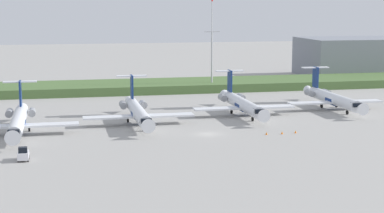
% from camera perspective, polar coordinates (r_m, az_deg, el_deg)
% --- Properties ---
extents(ground_plane, '(500.00, 500.00, 0.00)m').
position_cam_1_polar(ground_plane, '(149.17, -1.22, -0.20)').
color(ground_plane, '#9E9B96').
extents(grass_berm, '(320.00, 20.00, 2.37)m').
position_cam_1_polar(grass_berm, '(181.14, -3.17, 1.87)').
color(grass_berm, '#4C6B38').
rests_on(grass_berm, ground).
extents(regional_jet_nearest, '(22.81, 31.00, 9.00)m').
position_cam_1_polar(regional_jet_nearest, '(124.63, -15.53, -1.26)').
color(regional_jet_nearest, silver).
rests_on(regional_jet_nearest, ground).
extents(regional_jet_second, '(22.81, 31.00, 9.00)m').
position_cam_1_polar(regional_jet_second, '(130.75, -4.95, -0.46)').
color(regional_jet_second, silver).
rests_on(regional_jet_second, ground).
extents(regional_jet_third, '(22.81, 31.00, 9.00)m').
position_cam_1_polar(regional_jet_third, '(141.17, 4.57, 0.27)').
color(regional_jet_third, silver).
rests_on(regional_jet_third, ground).
extents(regional_jet_fourth, '(22.81, 31.00, 9.00)m').
position_cam_1_polar(regional_jet_fourth, '(152.37, 12.66, 0.74)').
color(regional_jet_fourth, silver).
rests_on(regional_jet_fourth, ground).
extents(antenna_mast, '(4.40, 0.50, 25.80)m').
position_cam_1_polar(antenna_mast, '(179.07, 1.82, 4.84)').
color(antenna_mast, '#B2B2B7').
rests_on(antenna_mast, ground).
extents(distant_hangar, '(53.44, 25.39, 13.02)m').
position_cam_1_polar(distant_hangar, '(228.57, 16.53, 4.40)').
color(distant_hangar, gray).
rests_on(distant_hangar, ground).
extents(baggage_tug, '(1.72, 3.20, 2.30)m').
position_cam_1_polar(baggage_tug, '(103.63, -15.10, -4.23)').
color(baggage_tug, silver).
rests_on(baggage_tug, ground).
extents(safety_cone_front_marker, '(0.44, 0.44, 0.55)m').
position_cam_1_polar(safety_cone_front_marker, '(120.47, 6.80, -2.44)').
color(safety_cone_front_marker, orange).
rests_on(safety_cone_front_marker, ground).
extents(safety_cone_mid_marker, '(0.44, 0.44, 0.55)m').
position_cam_1_polar(safety_cone_mid_marker, '(121.45, 8.20, -2.37)').
color(safety_cone_mid_marker, orange).
rests_on(safety_cone_mid_marker, ground).
extents(safety_cone_rear_marker, '(0.44, 0.44, 0.55)m').
position_cam_1_polar(safety_cone_rear_marker, '(122.71, 9.40, -2.28)').
color(safety_cone_rear_marker, orange).
rests_on(safety_cone_rear_marker, ground).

